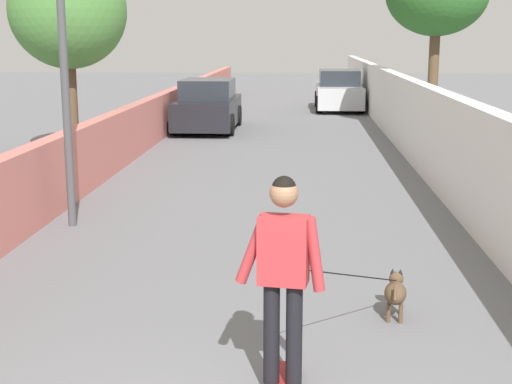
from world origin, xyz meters
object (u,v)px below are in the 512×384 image
Objects in this scene: tree_left_near at (68,11)px; person_skateboarder at (283,265)px; car_near at (208,107)px; dog at (395,291)px; car_far at (339,91)px; lamp_post at (61,5)px.

tree_left_near is 12.60m from person_skateboarder.
person_skateboarder is at bearing -155.32° from tree_left_near.
person_skateboarder is at bearing -170.75° from car_near.
dog is (-9.58, -6.26, -3.08)m from tree_left_near.
car_far is (21.49, -0.48, 0.44)m from dog.
person_skateboarder is (-5.08, -3.31, -2.16)m from lamp_post.
car_near is at bearing -2.98° from lamp_post.
dog is 0.48× the size of car_far.
car_near is at bearing 14.26° from dog.
tree_left_near is 6.45m from lamp_post.
car_near is 7.82m from car_far.
tree_left_near is at bearing 33.17° from dog.
car_far is (6.55, -4.28, 0.00)m from car_near.
car_far is (11.91, -6.74, -2.64)m from tree_left_near.
lamp_post is 2.44× the size of dog.
car_far reaches higher than dog.
lamp_post reaches higher than car_far.
tree_left_near is 11.85m from dog.
car_near is (11.53, -0.60, -2.52)m from lamp_post.
lamp_post is at bearing 33.04° from person_skateboarder.
car_far is at bearing -15.09° from lamp_post.
tree_left_near is 2.38× the size of dog.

